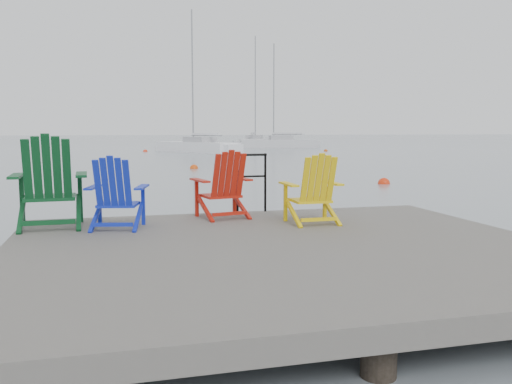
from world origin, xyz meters
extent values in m
plane|color=gray|center=(0.00, 0.00, 0.00)|extent=(400.00, 400.00, 0.00)
cube|color=#302D2B|center=(0.00, 0.00, 0.40)|extent=(6.00, 5.00, 0.20)
cylinder|color=black|center=(-2.70, 2.20, -0.30)|extent=(0.26, 0.26, 1.20)
cylinder|color=black|center=(0.00, 2.20, -0.30)|extent=(0.26, 0.26, 1.20)
cylinder|color=black|center=(2.70, 2.20, -0.30)|extent=(0.26, 0.26, 1.20)
cylinder|color=black|center=(0.03, 2.45, 0.95)|extent=(0.04, 0.04, 0.90)
cylinder|color=black|center=(0.47, 2.45, 0.95)|extent=(0.04, 0.04, 0.90)
cylinder|color=black|center=(0.25, 2.45, 1.38)|extent=(0.48, 0.04, 0.04)
cylinder|color=black|center=(0.25, 2.45, 1.05)|extent=(0.44, 0.03, 0.03)
cube|color=#0B3D1B|center=(-2.60, 1.91, 0.88)|extent=(0.64, 0.58, 0.05)
cube|color=#0B3D1B|center=(-2.98, 2.13, 0.83)|extent=(0.06, 0.06, 0.66)
cube|color=#0B3D1B|center=(-2.24, 2.16, 0.83)|extent=(0.06, 0.06, 0.66)
cube|color=#0B3D1B|center=(-3.00, 1.87, 1.17)|extent=(0.17, 0.72, 0.03)
cube|color=#0B3D1B|center=(-2.20, 1.91, 1.17)|extent=(0.17, 0.72, 0.03)
cube|color=#0B3D1B|center=(-2.58, 1.54, 1.27)|extent=(0.59, 0.32, 0.80)
cube|color=#1124B0|center=(-1.74, 1.60, 0.80)|extent=(0.57, 0.53, 0.04)
cube|color=#1124B0|center=(-1.98, 1.84, 0.76)|extent=(0.05, 0.05, 0.51)
cube|color=#1124B0|center=(-1.42, 1.72, 0.76)|extent=(0.05, 0.05, 0.51)
cube|color=#1124B0|center=(-2.05, 1.65, 1.03)|extent=(0.23, 0.57, 0.03)
cube|color=#1124B0|center=(-1.45, 1.52, 1.03)|extent=(0.23, 0.57, 0.03)
cube|color=#1124B0|center=(-1.81, 1.31, 1.10)|extent=(0.49, 0.33, 0.63)
cube|color=#AB190C|center=(-0.30, 2.10, 0.81)|extent=(0.58, 0.54, 0.04)
cube|color=#AB190C|center=(-0.63, 2.23, 0.77)|extent=(0.05, 0.05, 0.53)
cube|color=#AB190C|center=(-0.04, 2.34, 0.77)|extent=(0.05, 0.05, 0.53)
cube|color=#AB190C|center=(-0.62, 2.02, 1.05)|extent=(0.22, 0.59, 0.03)
cube|color=#AB190C|center=(0.02, 2.14, 1.05)|extent=(0.22, 0.59, 0.03)
cube|color=#AB190C|center=(-0.24, 1.80, 1.13)|extent=(0.50, 0.33, 0.65)
cube|color=yellow|center=(0.79, 1.33, 0.80)|extent=(0.49, 0.44, 0.04)
cube|color=yellow|center=(0.50, 1.51, 0.76)|extent=(0.05, 0.05, 0.52)
cube|color=yellow|center=(1.08, 1.51, 0.76)|extent=(0.05, 0.05, 0.52)
cube|color=yellow|center=(0.47, 1.31, 1.03)|extent=(0.11, 0.57, 0.03)
cube|color=yellow|center=(1.10, 1.31, 1.03)|extent=(0.11, 0.57, 0.03)
cube|color=yellow|center=(0.79, 1.03, 1.11)|extent=(0.46, 0.24, 0.64)
cube|color=white|center=(4.80, 38.47, 0.25)|extent=(6.05, 8.44, 1.10)
cube|color=#9E9EA3|center=(5.01, 38.10, 0.95)|extent=(2.58, 2.96, 0.55)
cylinder|color=gray|center=(4.59, 38.83, 6.08)|extent=(0.12, 0.12, 10.56)
cube|color=silver|center=(13.94, 54.61, 0.25)|extent=(5.61, 9.49, 1.10)
cube|color=#9E9EA3|center=(13.77, 54.18, 0.95)|extent=(2.58, 3.20, 0.55)
cylinder|color=gray|center=(14.11, 55.04, 6.58)|extent=(0.12, 0.12, 11.57)
cube|color=silver|center=(14.52, 47.74, 0.25)|extent=(7.85, 2.74, 1.10)
cube|color=#9E9EA3|center=(14.90, 47.70, 0.95)|extent=(2.43, 1.62, 0.55)
cylinder|color=gray|center=(14.14, 47.78, 5.61)|extent=(0.12, 0.12, 9.61)
sphere|color=red|center=(6.81, 10.52, 0.00)|extent=(0.40, 0.40, 0.40)
sphere|color=#D4450C|center=(1.79, 19.20, 0.00)|extent=(0.38, 0.38, 0.38)
sphere|color=#BE470B|center=(15.51, 37.02, 0.00)|extent=(0.35, 0.35, 0.35)
sphere|color=red|center=(0.77, 40.00, 0.00)|extent=(0.37, 0.37, 0.37)
camera|label=1|loc=(-1.79, -5.55, 1.75)|focal=38.00mm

